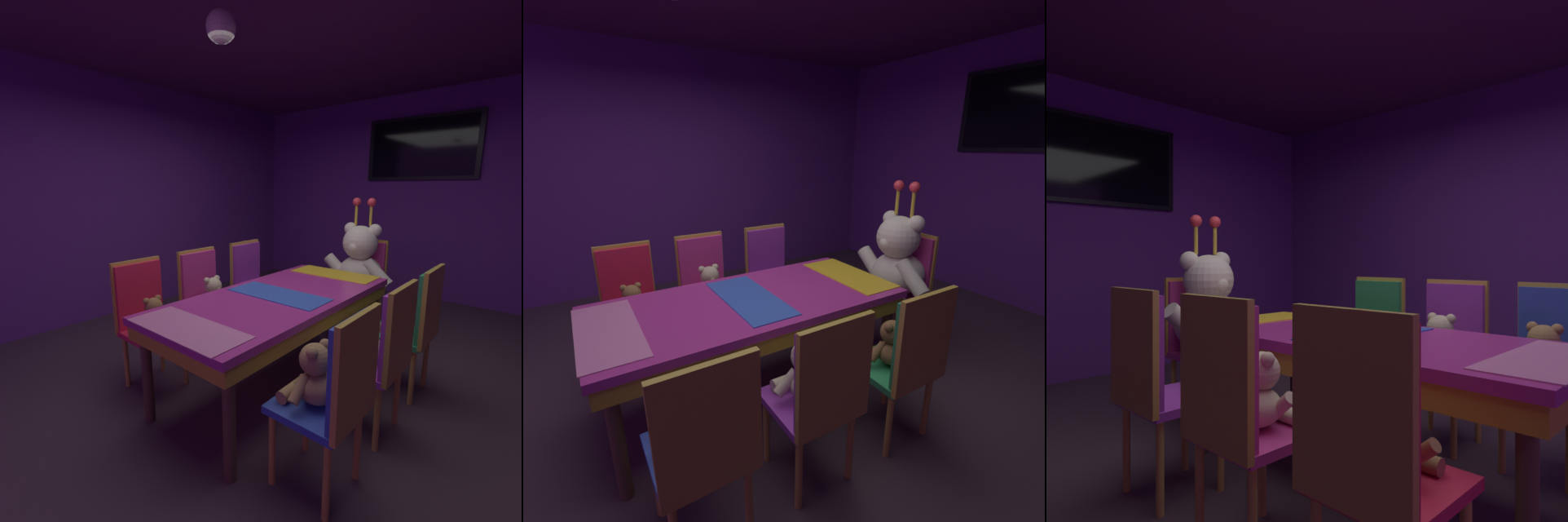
# 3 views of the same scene
# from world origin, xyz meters

# --- Properties ---
(ground_plane) EXTENTS (7.90, 7.90, 0.00)m
(ground_plane) POSITION_xyz_m (0.00, 0.00, 0.00)
(ground_plane) COLOR #3F2D38
(wall_back) EXTENTS (5.20, 0.12, 2.80)m
(wall_back) POSITION_xyz_m (0.00, 3.20, 1.40)
(wall_back) COLOR #59267F
(wall_back) RESTS_ON ground_plane
(wall_left) EXTENTS (0.12, 6.40, 2.80)m
(wall_left) POSITION_xyz_m (-2.60, 0.00, 1.40)
(wall_left) COLOR #59267F
(wall_left) RESTS_ON ground_plane
(banquet_table) EXTENTS (0.90, 2.02, 0.75)m
(banquet_table) POSITION_xyz_m (0.00, 0.00, 0.65)
(banquet_table) COLOR #B22D8C
(banquet_table) RESTS_ON ground_plane
(chair_left_0) EXTENTS (0.42, 0.41, 0.98)m
(chair_left_0) POSITION_xyz_m (-0.84, -0.62, 0.60)
(chair_left_0) COLOR red
(chair_left_0) RESTS_ON ground_plane
(teddy_left_0) EXTENTS (0.22, 0.28, 0.27)m
(teddy_left_0) POSITION_xyz_m (-0.70, -0.62, 0.57)
(teddy_left_0) COLOR olive
(teddy_left_0) RESTS_ON chair_left_0
(chair_left_1) EXTENTS (0.42, 0.41, 0.98)m
(chair_left_1) POSITION_xyz_m (-0.85, -0.02, 0.60)
(chair_left_1) COLOR #CC338C
(chair_left_1) RESTS_ON ground_plane
(teddy_left_1) EXTENTS (0.25, 0.32, 0.31)m
(teddy_left_1) POSITION_xyz_m (-0.71, -0.02, 0.59)
(teddy_left_1) COLOR beige
(teddy_left_1) RESTS_ON chair_left_1
(chair_left_2) EXTENTS (0.42, 0.41, 0.98)m
(chair_left_2) POSITION_xyz_m (-0.85, 0.62, 0.60)
(chair_left_2) COLOR purple
(chair_left_2) RESTS_ON ground_plane
(chair_right_0) EXTENTS (0.42, 0.41, 0.98)m
(chair_right_0) POSITION_xyz_m (0.85, -0.61, 0.60)
(chair_right_0) COLOR #2D47B2
(chair_right_0) RESTS_ON ground_plane
(teddy_right_0) EXTENTS (0.27, 0.35, 0.33)m
(teddy_right_0) POSITION_xyz_m (0.70, -0.61, 0.60)
(teddy_right_0) COLOR #9E7247
(teddy_right_0) RESTS_ON chair_right_0
(chair_right_1) EXTENTS (0.42, 0.41, 0.98)m
(chair_right_1) POSITION_xyz_m (0.85, -0.03, 0.60)
(chair_right_1) COLOR purple
(chair_right_1) RESTS_ON ground_plane
(teddy_right_1) EXTENTS (0.27, 0.35, 0.33)m
(teddy_right_1) POSITION_xyz_m (0.70, -0.03, 0.60)
(teddy_right_1) COLOR beige
(teddy_right_1) RESTS_ON chair_right_1
(chair_right_2) EXTENTS (0.42, 0.41, 0.98)m
(chair_right_2) POSITION_xyz_m (0.85, 0.57, 0.60)
(chair_right_2) COLOR #268C4C
(chair_right_2) RESTS_ON ground_plane
(teddy_right_2) EXTENTS (0.23, 0.30, 0.28)m
(teddy_right_2) POSITION_xyz_m (0.71, 0.57, 0.58)
(teddy_right_2) COLOR brown
(teddy_right_2) RESTS_ON chair_right_2
(throne_chair) EXTENTS (0.41, 0.42, 0.98)m
(throne_chair) POSITION_xyz_m (0.00, 1.54, 0.60)
(throne_chair) COLOR #CC338C
(throne_chair) RESTS_ON ground_plane
(king_teddy_bear) EXTENTS (0.76, 0.58, 0.97)m
(king_teddy_bear) POSITION_xyz_m (0.00, 1.37, 0.77)
(king_teddy_bear) COLOR silver
(king_teddy_bear) RESTS_ON throne_chair
(wall_tv) EXTENTS (1.43, 0.06, 0.83)m
(wall_tv) POSITION_xyz_m (0.00, 3.11, 2.05)
(wall_tv) COLOR black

